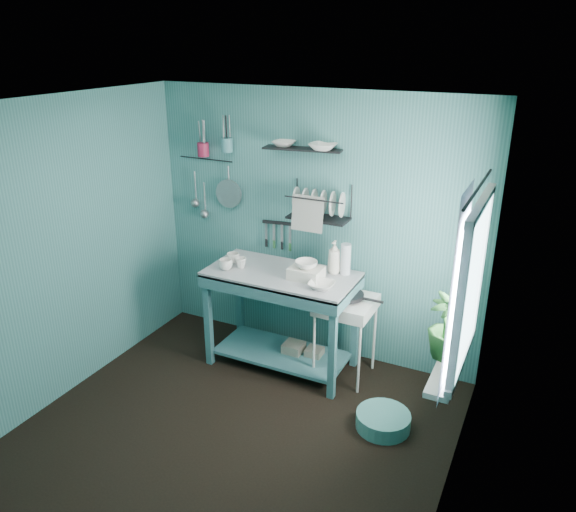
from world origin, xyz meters
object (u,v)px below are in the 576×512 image
at_px(wash_tub, 306,273).
at_px(utensil_cup_magenta, 203,149).
at_px(colander, 229,194).
at_px(storage_tin_large, 294,354).
at_px(potted_plant, 448,326).
at_px(mug_left, 226,265).
at_px(dish_rack, 319,202).
at_px(work_counter, 282,320).
at_px(storage_tin_small, 314,358).
at_px(utensil_cup_teal, 227,145).
at_px(mug_mid, 241,263).
at_px(mug_right, 233,258).
at_px(hotplate_stand, 345,337).
at_px(floor_basin, 383,421).
at_px(soap_bottle, 334,257).
at_px(frying_pan, 347,295).
at_px(water_bottle, 346,259).

distance_m(wash_tub, utensil_cup_magenta, 1.61).
relative_size(colander, storage_tin_large, 1.27).
height_order(utensil_cup_magenta, potted_plant, utensil_cup_magenta).
relative_size(mug_left, dish_rack, 0.22).
distance_m(work_counter, storage_tin_small, 0.49).
height_order(work_counter, utensil_cup_teal, utensil_cup_teal).
xyz_separation_m(mug_mid, mug_right, (-0.12, 0.06, 0.00)).
relative_size(dish_rack, storage_tin_large, 2.50).
bearing_deg(hotplate_stand, floor_basin, -47.34).
xyz_separation_m(mug_right, storage_tin_small, (0.80, 0.08, -0.89)).
relative_size(hotplate_stand, dish_rack, 1.40).
distance_m(mug_left, wash_tub, 0.74).
xyz_separation_m(wash_tub, soap_bottle, (0.17, 0.22, 0.10)).
bearing_deg(mug_left, frying_pan, 13.40).
xyz_separation_m(frying_pan, storage_tin_large, (-0.49, -0.04, -0.70)).
bearing_deg(mug_right, storage_tin_small, 5.71).
relative_size(hotplate_stand, storage_tin_large, 3.49).
distance_m(mug_right, dish_rack, 0.95).
bearing_deg(colander, dish_rack, -4.64).
xyz_separation_m(mug_left, dish_rack, (0.69, 0.49, 0.55)).
relative_size(hotplate_stand, colander, 2.74).
relative_size(mug_left, potted_plant, 0.26).
relative_size(mug_mid, mug_right, 0.81).
xyz_separation_m(wash_tub, potted_plant, (1.31, -0.56, 0.07)).
relative_size(mug_left, hotplate_stand, 0.16).
height_order(soap_bottle, hotplate_stand, soap_bottle).
height_order(mug_right, wash_tub, wash_tub).
relative_size(mug_right, utensil_cup_magenta, 0.95).
bearing_deg(dish_rack, mug_mid, -156.59).
relative_size(hotplate_stand, storage_tin_small, 3.84).
xyz_separation_m(wash_tub, floor_basin, (0.89, -0.46, -0.93)).
bearing_deg(hotplate_stand, dish_rack, 147.15).
xyz_separation_m(dish_rack, utensil_cup_teal, (-0.96, 0.05, 0.42)).
bearing_deg(utensil_cup_magenta, colander, 6.87).
height_order(work_counter, storage_tin_small, work_counter).
relative_size(dish_rack, colander, 1.96).
distance_m(mug_right, wash_tub, 0.75).
xyz_separation_m(mug_mid, utensil_cup_magenta, (-0.65, 0.44, 0.90)).
relative_size(work_counter, mug_left, 10.86).
relative_size(utensil_cup_teal, colander, 0.46).
bearing_deg(storage_tin_small, mug_left, -162.90).
height_order(mug_left, soap_bottle, soap_bottle).
distance_m(wash_tub, floor_basin, 1.37).
bearing_deg(mug_mid, dish_rack, 33.32).
bearing_deg(water_bottle, frying_pan, -61.50).
bearing_deg(work_counter, utensil_cup_teal, 152.09).
xyz_separation_m(soap_bottle, frying_pan, (0.17, -0.11, -0.29)).
bearing_deg(storage_tin_small, potted_plant, -27.52).
bearing_deg(floor_basin, mug_right, 163.78).
relative_size(dish_rack, storage_tin_small, 2.75).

